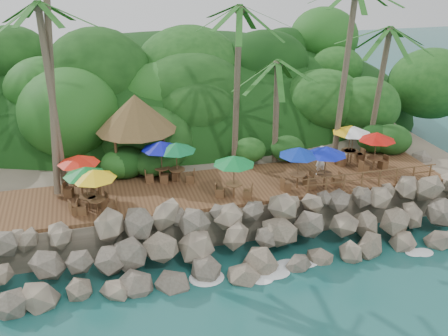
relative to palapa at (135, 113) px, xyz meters
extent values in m
plane|color=#19514F|center=(4.37, -10.07, -5.79)|extent=(140.00, 140.00, 0.00)
cube|color=gray|center=(4.37, 5.93, -4.74)|extent=(32.00, 25.20, 2.10)
ellipsoid|color=#143811|center=(4.37, 13.43, -5.79)|extent=(44.80, 28.00, 15.40)
cube|color=brown|center=(4.37, -4.07, -3.59)|extent=(26.00, 5.00, 0.20)
ellipsoid|color=white|center=(-4.63, -9.77, -5.76)|extent=(1.20, 0.80, 0.06)
ellipsoid|color=white|center=(-1.63, -9.77, -5.76)|extent=(1.20, 0.80, 0.06)
ellipsoid|color=white|center=(1.37, -9.77, -5.76)|extent=(1.20, 0.80, 0.06)
ellipsoid|color=white|center=(4.37, -9.77, -5.76)|extent=(1.20, 0.80, 0.06)
ellipsoid|color=white|center=(7.37, -9.77, -5.76)|extent=(1.20, 0.80, 0.06)
ellipsoid|color=white|center=(10.37, -9.77, -5.76)|extent=(1.20, 0.80, 0.06)
ellipsoid|color=white|center=(13.37, -9.77, -5.76)|extent=(1.20, 0.80, 0.06)
cylinder|color=brown|center=(-4.49, -2.04, 1.56)|extent=(0.68, 1.57, 10.07)
ellipsoid|color=#23601E|center=(-4.49, -2.04, 6.61)|extent=(6.00, 6.00, 2.40)
cylinder|color=brown|center=(-4.38, -1.57, 3.44)|extent=(1.27, 3.47, 13.58)
cylinder|color=brown|center=(5.87, -1.42, 1.32)|extent=(0.48, 0.97, 9.63)
ellipsoid|color=#23601E|center=(5.87, -1.42, 6.13)|extent=(6.00, 6.00, 2.40)
cylinder|color=brown|center=(8.37, -1.46, -0.26)|extent=(0.65, 0.80, 6.46)
ellipsoid|color=#23601E|center=(8.37, -1.46, 2.96)|extent=(6.00, 6.00, 2.40)
cylinder|color=brown|center=(12.48, -2.01, 1.81)|extent=(1.33, 1.11, 10.58)
cylinder|color=brown|center=(15.52, -1.06, 0.54)|extent=(0.48, 1.15, 8.06)
ellipsoid|color=#23601E|center=(15.52, -1.06, 4.57)|extent=(6.00, 6.00, 2.40)
cylinder|color=brown|center=(-1.40, -1.40, -2.29)|extent=(0.16, 0.16, 2.40)
cylinder|color=brown|center=(1.40, -1.40, -2.29)|extent=(0.16, 0.16, 2.40)
cylinder|color=brown|center=(-1.40, 1.40, -2.29)|extent=(0.16, 0.16, 2.40)
cylinder|color=brown|center=(1.40, 1.40, -2.29)|extent=(0.16, 0.16, 2.40)
cone|color=brown|center=(0.00, 0.00, 0.01)|extent=(4.86, 4.86, 2.20)
cylinder|color=brown|center=(1.88, -2.92, -3.09)|extent=(0.09, 0.09, 0.80)
cylinder|color=brown|center=(1.88, -2.92, -2.68)|extent=(0.91, 0.91, 0.05)
cylinder|color=brown|center=(1.88, -2.92, -2.30)|extent=(0.05, 0.05, 2.38)
cone|color=#0B6734|center=(1.88, -2.92, -1.28)|extent=(2.27, 2.27, 0.49)
cube|color=brown|center=(1.16, -2.71, -3.24)|extent=(0.56, 0.56, 0.50)
cube|color=brown|center=(2.61, -3.13, -3.24)|extent=(0.56, 0.56, 0.50)
cylinder|color=brown|center=(12.95, -2.90, -3.09)|extent=(0.09, 0.09, 0.80)
cylinder|color=brown|center=(12.95, -2.90, -2.68)|extent=(0.91, 0.91, 0.05)
cylinder|color=brown|center=(12.95, -2.90, -2.30)|extent=(0.05, 0.05, 2.38)
cone|color=white|center=(12.95, -2.90, -1.28)|extent=(2.27, 2.27, 0.49)
cube|color=brown|center=(12.22, -3.09, -3.24)|extent=(0.55, 0.55, 0.50)
cube|color=brown|center=(13.69, -2.72, -3.24)|extent=(0.55, 0.55, 0.50)
cylinder|color=brown|center=(12.85, -2.72, -3.09)|extent=(0.09, 0.09, 0.80)
cylinder|color=brown|center=(12.85, -2.72, -2.68)|extent=(0.91, 0.91, 0.05)
cylinder|color=brown|center=(12.85, -2.72, -2.30)|extent=(0.05, 0.05, 2.38)
cone|color=yellow|center=(12.85, -2.72, -1.28)|extent=(2.27, 2.27, 0.49)
cube|color=brown|center=(12.10, -2.66, -3.24)|extent=(0.49, 0.49, 0.50)
cube|color=brown|center=(13.60, -2.77, -3.24)|extent=(0.49, 0.49, 0.50)
cylinder|color=brown|center=(-2.78, -5.64, -3.09)|extent=(0.09, 0.09, 0.80)
cylinder|color=brown|center=(-2.78, -5.64, -2.68)|extent=(0.91, 0.91, 0.05)
cylinder|color=brown|center=(-2.78, -5.64, -2.30)|extent=(0.05, 0.05, 2.38)
cone|color=yellow|center=(-2.78, -5.64, -1.28)|extent=(2.27, 2.27, 0.49)
cube|color=brown|center=(-3.52, -5.50, -3.24)|extent=(0.53, 0.53, 0.50)
cube|color=brown|center=(-2.03, -5.78, -3.24)|extent=(0.53, 0.53, 0.50)
cylinder|color=brown|center=(9.84, -5.67, -3.09)|extent=(0.09, 0.09, 0.80)
cylinder|color=brown|center=(9.84, -5.67, -2.68)|extent=(0.91, 0.91, 0.05)
cylinder|color=brown|center=(9.84, -5.67, -2.30)|extent=(0.05, 0.05, 2.38)
cone|color=#0D1CB0|center=(9.84, -5.67, -1.28)|extent=(2.27, 2.27, 0.49)
cube|color=brown|center=(9.08, -5.66, -3.24)|extent=(0.46, 0.46, 0.50)
cube|color=brown|center=(10.59, -5.68, -3.24)|extent=(0.46, 0.46, 0.50)
cylinder|color=brown|center=(1.08, -2.47, -3.09)|extent=(0.09, 0.09, 0.80)
cylinder|color=brown|center=(1.08, -2.47, -2.68)|extent=(0.91, 0.91, 0.05)
cylinder|color=brown|center=(1.08, -2.47, -2.30)|extent=(0.05, 0.05, 2.38)
cone|color=#0C12A7|center=(1.08, -2.47, -1.28)|extent=(2.27, 2.27, 0.49)
cube|color=brown|center=(0.32, -2.43, -3.24)|extent=(0.48, 0.48, 0.50)
cube|color=brown|center=(1.83, -2.52, -3.24)|extent=(0.48, 0.48, 0.50)
cylinder|color=brown|center=(13.75, -4.30, -3.09)|extent=(0.09, 0.09, 0.80)
cylinder|color=brown|center=(13.75, -4.30, -2.68)|extent=(0.91, 0.91, 0.05)
cylinder|color=brown|center=(13.75, -4.30, -2.30)|extent=(0.05, 0.05, 2.38)
cone|color=red|center=(13.75, -4.30, -1.28)|extent=(2.27, 2.27, 0.49)
cube|color=brown|center=(13.01, -4.47, -3.24)|extent=(0.54, 0.54, 0.50)
cube|color=brown|center=(14.49, -4.14, -3.24)|extent=(0.54, 0.54, 0.50)
cylinder|color=brown|center=(-3.17, -5.16, -3.09)|extent=(0.09, 0.09, 0.80)
cylinder|color=brown|center=(-3.17, -5.16, -2.68)|extent=(0.91, 0.91, 0.05)
cylinder|color=brown|center=(-3.17, -5.16, -2.30)|extent=(0.05, 0.05, 2.38)
cone|color=#0C7329|center=(-3.17, -5.16, -1.28)|extent=(2.27, 2.27, 0.49)
cube|color=brown|center=(-3.89, -5.40, -3.24)|extent=(0.58, 0.58, 0.50)
cube|color=brown|center=(-2.46, -4.91, -3.24)|extent=(0.58, 0.58, 0.50)
cylinder|color=brown|center=(-3.48, -3.41, -3.09)|extent=(0.09, 0.09, 0.80)
cylinder|color=brown|center=(-3.48, -3.41, -2.68)|extent=(0.91, 0.91, 0.05)
cylinder|color=brown|center=(-3.48, -3.41, -2.30)|extent=(0.05, 0.05, 2.38)
cone|color=red|center=(-3.48, -3.41, -1.28)|extent=(2.27, 2.27, 0.49)
cube|color=brown|center=(-4.20, -3.16, -3.24)|extent=(0.58, 0.58, 0.50)
cube|color=brown|center=(-2.77, -3.66, -3.24)|extent=(0.58, 0.58, 0.50)
cylinder|color=brown|center=(8.31, -5.41, -3.09)|extent=(0.09, 0.09, 0.80)
cylinder|color=brown|center=(8.31, -5.41, -2.68)|extent=(0.91, 0.91, 0.05)
cylinder|color=brown|center=(8.31, -5.41, -2.30)|extent=(0.05, 0.05, 2.38)
cone|color=#0C2AA0|center=(8.31, -5.41, -1.28)|extent=(2.27, 2.27, 0.49)
cube|color=brown|center=(7.57, -5.57, -3.24)|extent=(0.53, 0.53, 0.50)
cube|color=brown|center=(9.05, -5.26, -3.24)|extent=(0.53, 0.53, 0.50)
cylinder|color=brown|center=(4.49, -5.67, -3.09)|extent=(0.09, 0.09, 0.80)
cylinder|color=brown|center=(4.49, -5.67, -2.68)|extent=(0.91, 0.91, 0.05)
cylinder|color=brown|center=(4.49, -5.67, -2.30)|extent=(0.05, 0.05, 2.38)
cone|color=#0D7631|center=(4.49, -5.67, -1.28)|extent=(2.27, 2.27, 0.49)
cube|color=brown|center=(3.79, -5.39, -3.24)|extent=(0.59, 0.59, 0.50)
cube|color=brown|center=(5.19, -5.96, -3.24)|extent=(0.59, 0.59, 0.50)
cylinder|color=brown|center=(8.50, -6.42, -2.99)|extent=(0.10, 0.10, 1.00)
cylinder|color=brown|center=(9.60, -6.42, -2.99)|extent=(0.10, 0.10, 1.00)
cylinder|color=brown|center=(10.70, -6.42, -2.99)|extent=(0.10, 0.10, 1.00)
cylinder|color=brown|center=(11.80, -6.42, -2.99)|extent=(0.10, 0.10, 1.00)
cylinder|color=brown|center=(12.90, -6.42, -2.99)|extent=(0.10, 0.10, 1.00)
cylinder|color=brown|center=(14.00, -6.42, -2.99)|extent=(0.10, 0.10, 1.00)
cylinder|color=brown|center=(15.10, -6.42, -2.99)|extent=(0.10, 0.10, 1.00)
cylinder|color=brown|center=(16.20, -6.42, -2.99)|extent=(0.10, 0.10, 1.00)
cube|color=brown|center=(12.35, -6.42, -2.54)|extent=(8.30, 0.06, 0.06)
cube|color=brown|center=(12.35, -6.42, -2.94)|extent=(8.30, 0.06, 0.06)
imported|color=white|center=(10.33, -3.99, -2.58)|extent=(0.73, 0.54, 1.83)
camera|label=1|loc=(-2.76, -30.58, 9.38)|focal=42.44mm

